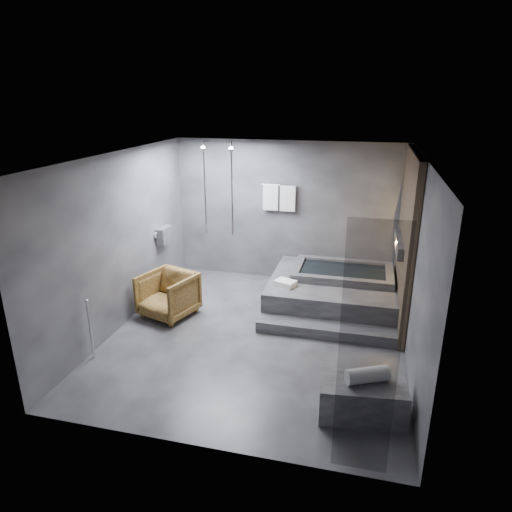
# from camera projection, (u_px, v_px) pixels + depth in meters

# --- Properties ---
(room) EXTENTS (5.00, 5.04, 2.82)m
(room) POSITION_uv_depth(u_px,v_px,m) (287.00, 228.00, 6.79)
(room) COLOR #2B2B2D
(room) RESTS_ON ground
(tub_deck) EXTENTS (2.20, 2.00, 0.50)m
(tub_deck) POSITION_uv_depth(u_px,v_px,m) (332.00, 291.00, 8.25)
(tub_deck) COLOR #2F3032
(tub_deck) RESTS_ON ground
(tub_step) EXTENTS (2.20, 0.36, 0.18)m
(tub_step) POSITION_uv_depth(u_px,v_px,m) (325.00, 330.00, 7.22)
(tub_step) COLOR #2F3032
(tub_step) RESTS_ON ground
(concrete_bench) EXTENTS (1.06, 0.66, 0.45)m
(concrete_bench) POSITION_uv_depth(u_px,v_px,m) (362.00, 399.00, 5.38)
(concrete_bench) COLOR #373639
(concrete_bench) RESTS_ON ground
(driftwood_chair) EXTENTS (1.04, 1.05, 0.77)m
(driftwood_chair) POSITION_uv_depth(u_px,v_px,m) (168.00, 295.00, 7.79)
(driftwood_chair) COLOR #452D11
(driftwood_chair) RESTS_ON ground
(rolled_towel) EXTENTS (0.54, 0.38, 0.18)m
(rolled_towel) POSITION_uv_depth(u_px,v_px,m) (368.00, 375.00, 5.29)
(rolled_towel) COLOR white
(rolled_towel) RESTS_ON concrete_bench
(deck_towel) EXTENTS (0.41, 0.36, 0.09)m
(deck_towel) POSITION_uv_depth(u_px,v_px,m) (285.00, 283.00, 7.86)
(deck_towel) COLOR white
(deck_towel) RESTS_ON tub_deck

